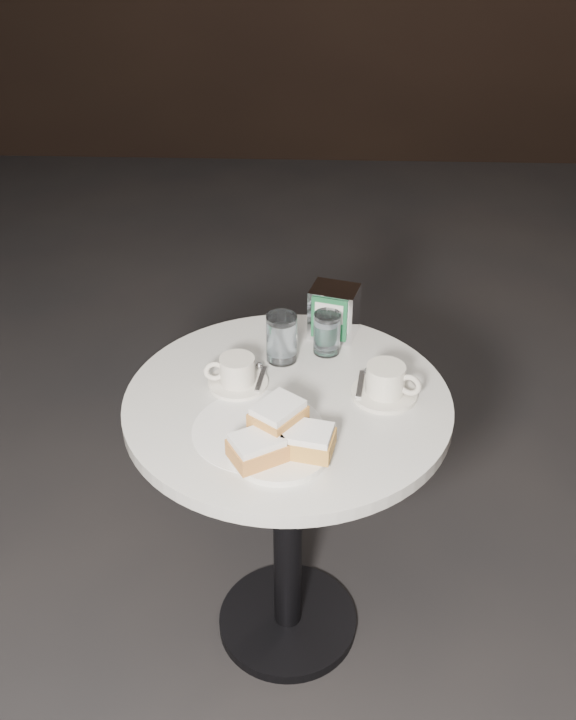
# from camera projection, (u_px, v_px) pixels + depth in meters

# --- Properties ---
(ground) EXTENTS (7.00, 7.00, 0.00)m
(ground) POSITION_uv_depth(u_px,v_px,m) (288.00, 624.00, 2.12)
(ground) COLOR black
(ground) RESTS_ON ground
(cafe_table) EXTENTS (0.70, 0.70, 0.74)m
(cafe_table) POSITION_uv_depth(u_px,v_px,m) (288.00, 468.00, 1.81)
(cafe_table) COLOR black
(cafe_table) RESTS_ON ground
(sugar_spill) EXTENTS (0.35, 0.35, 0.00)m
(sugar_spill) POSITION_uv_depth(u_px,v_px,m) (258.00, 430.00, 1.62)
(sugar_spill) COLOR white
(sugar_spill) RESTS_ON cafe_table
(beignet_plate) EXTENTS (0.24, 0.24, 0.10)m
(beignet_plate) POSITION_uv_depth(u_px,v_px,m) (280.00, 440.00, 1.54)
(beignet_plate) COLOR white
(beignet_plate) RESTS_ON cafe_table
(coffee_cup_left) EXTENTS (0.15, 0.15, 0.07)m
(coffee_cup_left) POSITION_uv_depth(u_px,v_px,m) (237.00, 373.00, 1.73)
(coffee_cup_left) COLOR white
(coffee_cup_left) RESTS_ON cafe_table
(coffee_cup_right) EXTENTS (0.19, 0.19, 0.07)m
(coffee_cup_right) POSITION_uv_depth(u_px,v_px,m) (386.00, 383.00, 1.70)
(coffee_cup_right) COLOR silver
(coffee_cup_right) RESTS_ON cafe_table
(water_glass_left) EXTENTS (0.09, 0.09, 0.11)m
(water_glass_left) POSITION_uv_depth(u_px,v_px,m) (282.00, 339.00, 1.80)
(water_glass_left) COLOR white
(water_glass_left) RESTS_ON cafe_table
(water_glass_right) EXTENTS (0.06, 0.06, 0.10)m
(water_glass_right) POSITION_uv_depth(u_px,v_px,m) (327.00, 334.00, 1.83)
(water_glass_right) COLOR white
(water_glass_right) RESTS_ON cafe_table
(napkin_dispenser) EXTENTS (0.13, 0.11, 0.12)m
(napkin_dispenser) POSITION_uv_depth(u_px,v_px,m) (334.00, 312.00, 1.88)
(napkin_dispenser) COLOR silver
(napkin_dispenser) RESTS_ON cafe_table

